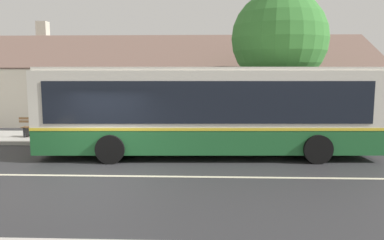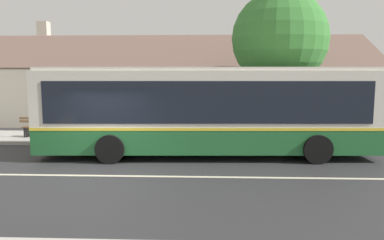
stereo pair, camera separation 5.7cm
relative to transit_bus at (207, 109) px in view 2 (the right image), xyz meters
The scene contains 7 objects.
ground_plane 4.75m from the transit_bus, 138.81° to the right, with size 300.00×300.00×0.00m, color #2D2D30.
sidewalk_far 4.84m from the transit_bus, 136.96° to the left, with size 60.00×3.00×0.15m, color #ADAAA3.
lane_divider_stripe 4.75m from the transit_bus, 138.81° to the right, with size 60.00×0.16×0.01m, color beige.
community_building 11.76m from the transit_bus, 109.14° to the left, with size 27.55×9.44×6.51m.
transit_bus is the anchor object (origin of this frame).
bench_by_building 8.20m from the transit_bus, 159.91° to the left, with size 1.63×0.51×0.94m.
street_tree_primary 5.93m from the transit_bus, 50.32° to the left, with size 4.43×4.43×6.85m.
Camera 2 is at (3.34, -10.86, 3.14)m, focal length 35.00 mm.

